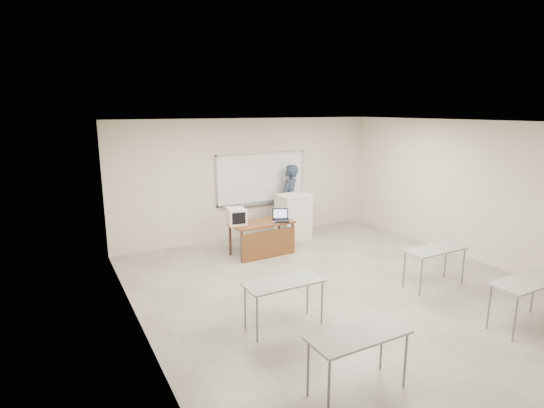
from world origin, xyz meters
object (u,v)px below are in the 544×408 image
instructor_desk (264,232)px  podium (293,217)px  crt_monitor (236,216)px  presenter (289,200)px  laptop (280,218)px  keyboard (287,194)px  whiteboard (261,179)px  mouse (274,222)px

instructor_desk → podium: size_ratio=1.21×
crt_monitor → presenter: 2.15m
laptop → keyboard: keyboard is taller
podium → keyboard: keyboard is taller
keyboard → presenter: (0.32, 0.41, -0.26)m
podium → crt_monitor: size_ratio=2.64×
whiteboard → keyboard: whiteboard is taller
laptop → podium: bearing=66.0°
podium → presenter: 0.62m
whiteboard → podium: 1.28m
podium → keyboard: bearing=146.1°
keyboard → presenter: size_ratio=0.26×
crt_monitor → mouse: 0.83m
crt_monitor → laptop: bearing=-5.5°
whiteboard → crt_monitor: size_ratio=5.65×
instructor_desk → mouse: bearing=-26.2°
whiteboard → podium: whiteboard is taller
keyboard → presenter: 0.58m
laptop → keyboard: (0.65, 0.80, 0.36)m
mouse → presenter: bearing=67.6°
mouse → crt_monitor: bearing=176.5°
presenter → keyboard: bearing=13.8°
whiteboard → mouse: bearing=-107.7°
instructor_desk → whiteboard: bearing=62.4°
podium → laptop: size_ratio=3.23×
mouse → whiteboard: bearing=92.3°
whiteboard → podium: bearing=-56.9°
presenter → whiteboard: bearing=-60.3°
mouse → keyboard: size_ratio=0.20×
laptop → presenter: size_ratio=0.20×
instructor_desk → crt_monitor: (-0.55, 0.24, 0.39)m
instructor_desk → podium: (1.20, 0.71, 0.04)m
podium → crt_monitor: (-1.75, -0.47, 0.34)m
podium → presenter: size_ratio=0.63×
instructor_desk → laptop: bearing=-3.8°
instructor_desk → podium: bearing=28.4°
podium → mouse: 1.29m
instructor_desk → podium: podium is taller
whiteboard → laptop: (-0.30, -1.49, -0.67)m
instructor_desk → mouse: (0.20, -0.09, 0.23)m
laptop → presenter: 1.56m
instructor_desk → presenter: presenter is taller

